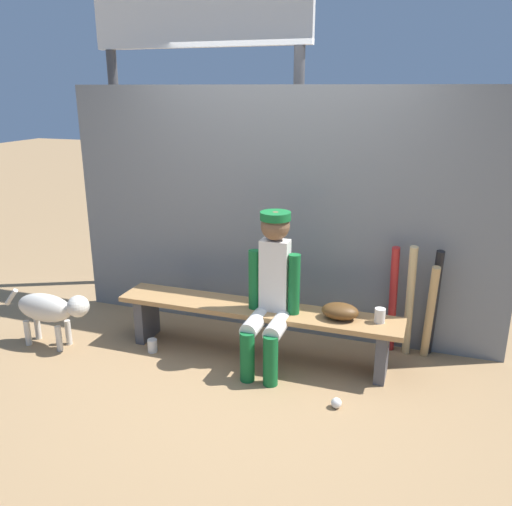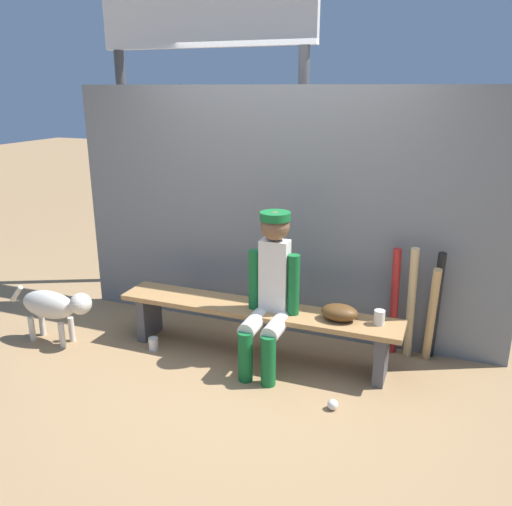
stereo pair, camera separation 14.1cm
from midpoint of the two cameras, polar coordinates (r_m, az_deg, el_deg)
The scene contains 14 objects.
ground_plane at distance 4.39m, azimuth -0.93°, elevation -11.02°, with size 30.00×30.00×0.00m, color #9E7A51.
chainlink_fence at distance 4.49m, azimuth 1.37°, elevation 4.16°, with size 3.82×0.03×2.12m, color slate.
dugout_bench at distance 4.24m, azimuth -0.96°, elevation -7.05°, with size 2.30×0.36×0.43m.
player_seated at distance 3.98m, azimuth 0.59°, elevation -3.78°, with size 0.41×0.55×1.22m.
baseball_glove at distance 4.02m, azimuth 8.10°, elevation -6.26°, with size 0.28×0.20×0.12m, color #593819.
bat_aluminum_red at distance 4.38m, azimuth 13.71°, elevation -4.97°, with size 0.06×0.06×0.91m, color #B22323.
bat_wood_natural at distance 4.33m, azimuth 15.41°, elevation -5.12°, with size 0.06×0.06×0.95m, color tan.
bat_wood_tan at distance 4.33m, azimuth 17.43°, elevation -6.23°, with size 0.06×0.06×0.83m, color tan.
bat_aluminum_black at distance 4.40m, azimuth 17.82°, elevation -5.26°, with size 0.06×0.06×0.92m, color black.
baseball at distance 3.77m, azimuth 7.60°, elevation -15.80°, with size 0.07×0.07×0.07m, color white.
cup_on_ground at distance 4.52m, azimuth -12.04°, elevation -9.78°, with size 0.08×0.08×0.11m, color silver.
cup_on_bench at distance 4.01m, azimuth 12.28°, elevation -6.64°, with size 0.08×0.08×0.11m, color silver.
scoreboard at distance 5.28m, azimuth -6.26°, elevation 21.16°, with size 2.44×0.27×3.44m.
dog at distance 4.74m, azimuth -22.17°, elevation -5.64°, with size 0.84×0.20×0.49m.
Camera 1 is at (1.25, -3.64, 2.10)m, focal length 36.94 mm.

